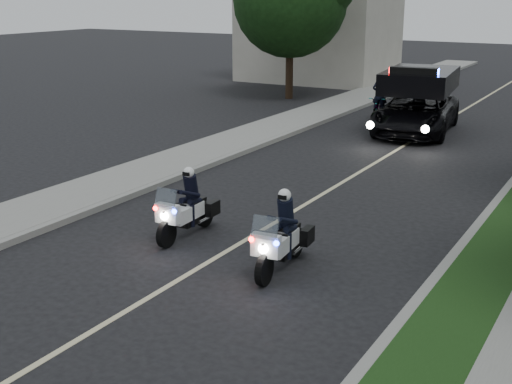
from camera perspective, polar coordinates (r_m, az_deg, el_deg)
ground at (r=13.56m, az=-3.23°, el=-5.44°), size 120.00×120.00×0.00m
curb_left at (r=23.80m, az=1.70°, el=4.45°), size 0.20×60.00×0.15m
sidewalk_left at (r=24.33m, az=-0.59°, el=4.73°), size 2.00×60.00×0.16m
building_far at (r=40.26m, az=5.32°, el=14.28°), size 8.00×6.00×7.00m
lane_marking at (r=22.22m, az=11.05°, el=3.08°), size 0.12×50.00×0.01m
police_moto_left at (r=14.73m, az=-5.77°, el=-3.68°), size 0.68×1.80×1.51m
police_moto_right at (r=12.97m, az=2.11°, el=-6.49°), size 0.81×1.89×1.56m
police_suv at (r=25.97m, az=13.15°, el=4.88°), size 3.22×5.77×2.67m
bicycle at (r=28.09m, az=10.21°, el=5.92°), size 0.88×1.92×0.97m
cyclist at (r=28.09m, az=10.21°, el=5.92°), size 0.63×0.45×1.68m
tree_left_near at (r=33.42m, az=2.78°, el=7.84°), size 6.46×6.46×8.96m
tree_left_far at (r=39.64m, az=5.06°, el=9.18°), size 6.93×6.93×10.20m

